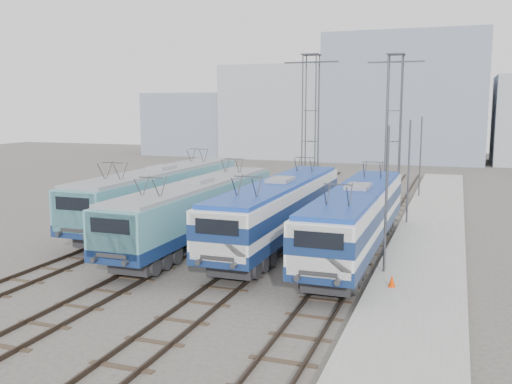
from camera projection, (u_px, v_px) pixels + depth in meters
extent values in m
plane|color=#514C47|center=(196.00, 271.00, 27.32)|extent=(160.00, 160.00, 0.00)
cube|color=#9E9E99|center=(427.00, 247.00, 31.38)|extent=(4.00, 70.00, 0.30)
cube|color=navy|center=(162.00, 204.00, 37.73)|extent=(2.93, 18.51, 0.62)
cube|color=teal|center=(162.00, 186.00, 37.55)|extent=(2.88, 18.51, 1.85)
cube|color=teal|center=(77.00, 212.00, 29.29)|extent=(2.65, 0.72, 2.10)
cube|color=gray|center=(161.00, 171.00, 37.40)|extent=(2.65, 17.77, 0.21)
cube|color=#262628|center=(109.00, 235.00, 32.10)|extent=(2.16, 3.70, 0.69)
cube|color=#262628|center=(202.00, 201.00, 43.60)|extent=(2.16, 3.70, 0.69)
cube|color=navy|center=(199.00, 221.00, 32.62)|extent=(2.78, 17.55, 0.58)
cube|color=teal|center=(198.00, 201.00, 32.44)|extent=(2.73, 17.55, 1.75)
cube|color=teal|center=(115.00, 235.00, 24.61)|extent=(2.51, 0.68, 1.99)
cube|color=gray|center=(198.00, 184.00, 32.30)|extent=(2.51, 16.85, 0.19)
cube|color=#262628|center=(147.00, 259.00, 27.27)|extent=(2.05, 3.51, 0.66)
cube|color=#262628|center=(236.00, 215.00, 38.18)|extent=(2.05, 3.51, 0.66)
cube|color=navy|center=(280.00, 222.00, 32.29)|extent=(2.84, 17.96, 0.60)
cube|color=silver|center=(280.00, 201.00, 32.11)|extent=(2.79, 17.96, 1.80)
cube|color=navy|center=(280.00, 202.00, 32.12)|extent=(2.83, 17.98, 0.70)
cube|color=silver|center=(220.00, 236.00, 24.09)|extent=(2.57, 0.70, 2.04)
cube|color=navy|center=(280.00, 183.00, 31.96)|extent=(2.57, 17.24, 0.20)
cube|color=#262628|center=(243.00, 261.00, 26.82)|extent=(2.09, 3.59, 0.67)
cube|color=#262628|center=(307.00, 216.00, 37.98)|extent=(2.09, 3.59, 0.67)
cube|color=navy|center=(357.00, 231.00, 30.00)|extent=(2.80, 17.68, 0.59)
cube|color=silver|center=(358.00, 209.00, 29.82)|extent=(2.75, 17.68, 1.77)
cube|color=navy|center=(358.00, 210.00, 29.83)|extent=(2.79, 17.70, 0.69)
cube|color=silver|center=(321.00, 250.00, 21.93)|extent=(2.53, 0.69, 2.00)
cube|color=navy|center=(358.00, 190.00, 29.68)|extent=(2.53, 16.98, 0.20)
cube|color=#262628|center=(334.00, 275.00, 24.61)|extent=(2.06, 3.54, 0.66)
cube|color=#262628|center=(373.00, 223.00, 35.60)|extent=(2.06, 3.54, 0.66)
cylinder|color=#3F4247|center=(302.00, 129.00, 46.61)|extent=(0.10, 0.10, 12.00)
cylinder|color=#3F4247|center=(315.00, 129.00, 46.24)|extent=(0.10, 0.10, 12.00)
cylinder|color=#3F4247|center=(306.00, 129.00, 47.63)|extent=(0.10, 0.10, 12.00)
cylinder|color=#3F4247|center=(318.00, 129.00, 47.27)|extent=(0.10, 0.10, 12.00)
cube|color=#3F4247|center=(311.00, 62.00, 46.14)|extent=(4.50, 0.12, 0.12)
cylinder|color=#3F4247|center=(386.00, 129.00, 46.32)|extent=(0.10, 0.10, 12.00)
cylinder|color=#3F4247|center=(400.00, 130.00, 45.96)|extent=(0.10, 0.10, 12.00)
cylinder|color=#3F4247|center=(387.00, 129.00, 47.35)|extent=(0.10, 0.10, 12.00)
cylinder|color=#3F4247|center=(401.00, 129.00, 46.99)|extent=(0.10, 0.10, 12.00)
cube|color=#3F4247|center=(396.00, 62.00, 45.85)|extent=(4.50, 0.12, 0.12)
cylinder|color=#3F4247|center=(386.00, 203.00, 25.82)|extent=(0.12, 0.12, 7.00)
cylinder|color=#3F4247|center=(408.00, 174.00, 37.01)|extent=(0.12, 0.12, 7.00)
cylinder|color=#3F4247|center=(420.00, 158.00, 48.20)|extent=(0.12, 0.12, 7.00)
cone|color=#ED3800|center=(392.00, 281.00, 23.99)|extent=(0.30, 0.30, 0.52)
cube|color=#959DA6|center=(286.00, 112.00, 88.70)|extent=(18.00, 12.00, 14.00)
cube|color=gray|center=(405.00, 99.00, 82.46)|extent=(22.00, 14.00, 18.00)
cube|color=gray|center=(193.00, 124.00, 94.28)|extent=(14.00, 10.00, 10.00)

